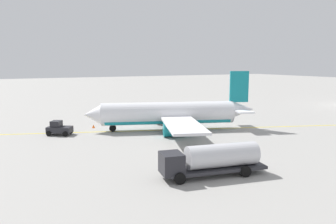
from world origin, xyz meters
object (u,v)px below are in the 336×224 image
at_px(fuel_tanker, 213,159).
at_px(safety_cone_nose, 93,126).
at_px(airplane, 171,114).
at_px(pushback_tug, 59,128).
at_px(refueling_worker, 207,154).

xyz_separation_m(fuel_tanker, safety_cone_nose, (4.40, -29.02, -1.45)).
relative_size(airplane, fuel_tanker, 2.67).
relative_size(airplane, safety_cone_nose, 51.73).
distance_m(fuel_tanker, safety_cone_nose, 29.39).
bearing_deg(pushback_tug, refueling_worker, 120.06).
bearing_deg(refueling_worker, safety_cone_nose, -75.28).
relative_size(airplane, pushback_tug, 7.09).
bearing_deg(safety_cone_nose, pushback_tug, 26.46).
bearing_deg(airplane, pushback_tug, -14.44).
bearing_deg(fuel_tanker, safety_cone_nose, -81.37).
distance_m(airplane, refueling_worker, 18.04).
distance_m(fuel_tanker, pushback_tug, 28.03).
height_order(airplane, refueling_worker, airplane).
bearing_deg(pushback_tug, airplane, 165.56).
height_order(refueling_worker, safety_cone_nose, refueling_worker).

